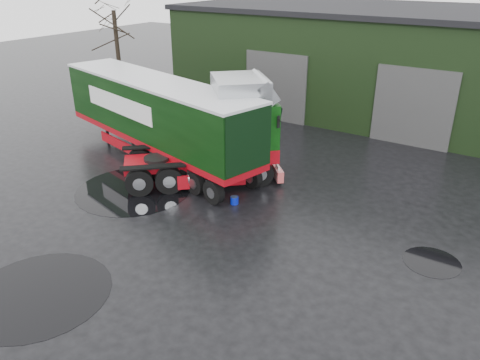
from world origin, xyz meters
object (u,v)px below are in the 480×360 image
warehouse (443,65)px  tree_left (116,38)px  trailer_left (157,121)px  hero_tractor (197,131)px  wash_bucket (234,200)px  tree_back_a (371,16)px

warehouse → tree_left: tree_left is taller
warehouse → trailer_left: 17.55m
hero_tractor → trailer_left: 3.11m
warehouse → hero_tractor: bearing=-112.8°
hero_tractor → wash_bucket: hero_tractor is taller
warehouse → trailer_left: size_ratio=2.57×
tree_back_a → hero_tractor: bearing=-86.6°
tree_left → tree_back_a: bearing=58.6°
tree_left → tree_back_a: tree_back_a is taller
trailer_left → wash_bucket: trailer_left is taller
tree_left → tree_back_a: 21.10m
warehouse → hero_tractor: 16.83m
hero_tractor → tree_back_a: size_ratio=0.76×
hero_tractor → trailer_left: bearing=-148.5°
trailer_left → tree_back_a: size_ratio=1.33×
trailer_left → wash_bucket: size_ratio=39.46×
hero_tractor → trailer_left: hero_tractor is taller
tree_left → hero_tractor: bearing=-31.0°
wash_bucket → trailer_left: bearing=161.7°
hero_tractor → tree_back_a: bearing=139.6°
hero_tractor → tree_left: tree_left is taller
warehouse → tree_back_a: bearing=128.7°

